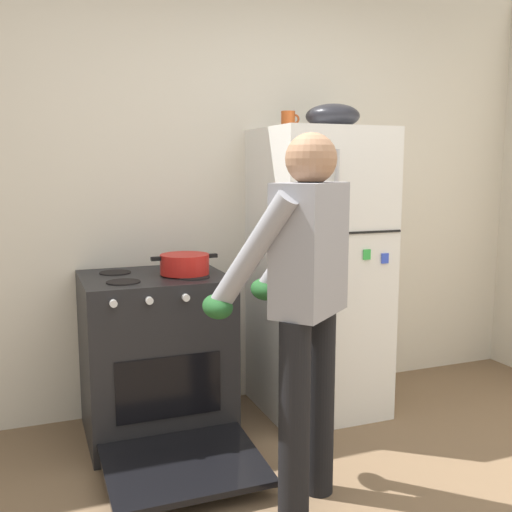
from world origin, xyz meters
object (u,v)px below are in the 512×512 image
at_px(refrigerator, 318,272).
at_px(red_pot, 185,264).
at_px(mixing_bowl, 333,116).
at_px(stove_range, 156,357).
at_px(person_cook, 303,291).
at_px(coffee_mug, 288,120).

xyz_separation_m(refrigerator, red_pot, (-0.83, -0.05, 0.11)).
bearing_deg(mixing_bowl, red_pot, -176.84).
relative_size(stove_range, person_cook, 0.75).
xyz_separation_m(stove_range, person_cook, (0.44, -0.92, 0.52)).
height_order(refrigerator, stove_range, refrigerator).
xyz_separation_m(refrigerator, mixing_bowl, (0.08, 0.00, 0.91)).
bearing_deg(refrigerator, red_pot, -176.56).
height_order(stove_range, coffee_mug, coffee_mug).
distance_m(refrigerator, coffee_mug, 0.91).
distance_m(stove_range, mixing_bowl, 1.70).
bearing_deg(person_cook, mixing_bowl, 55.96).
bearing_deg(refrigerator, mixing_bowl, 0.21).
height_order(refrigerator, mixing_bowl, mixing_bowl).
bearing_deg(mixing_bowl, person_cook, -124.04).
bearing_deg(coffee_mug, person_cook, -110.78).
bearing_deg(red_pot, mixing_bowl, 3.16).
xyz_separation_m(refrigerator, stove_range, (-0.99, -0.02, -0.41)).
xyz_separation_m(refrigerator, coffee_mug, (-0.18, 0.05, 0.89)).
height_order(person_cook, mixing_bowl, mixing_bowl).
relative_size(refrigerator, stove_range, 1.39).
relative_size(red_pot, mixing_bowl, 1.16).
relative_size(refrigerator, mixing_bowl, 5.38).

